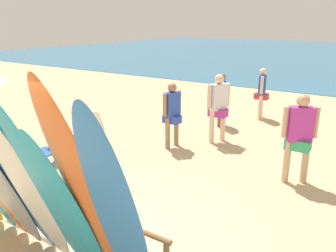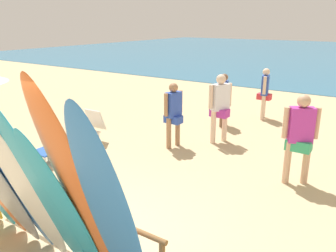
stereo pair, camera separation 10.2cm
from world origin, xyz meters
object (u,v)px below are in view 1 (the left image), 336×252
at_px(beachgoer_near_rack, 218,104).
at_px(beach_chair_red, 90,126).
at_px(beachgoer_strolling, 172,111).
at_px(beach_chair_blue, 51,144).
at_px(beachgoer_photographing, 299,133).
at_px(beachgoer_midbeach, 262,90).
at_px(surfboard_teal_7, 70,213).
at_px(surfboard_orange_8, 88,201).
at_px(surfboard_white_5, 30,194).
at_px(surfboard_teal_6, 47,195).
at_px(surfboard_blue_4, 10,180).
at_px(surfboard_rack, 71,209).
at_px(beachgoer_by_water, 221,96).
at_px(surfboard_blue_9, 118,220).

bearing_deg(beachgoer_near_rack, beach_chair_red, 153.80).
bearing_deg(beachgoer_strolling, beach_chair_blue, 152.92).
height_order(beachgoer_photographing, beachgoer_midbeach, beachgoer_photographing).
height_order(surfboard_teal_7, surfboard_orange_8, surfboard_orange_8).
height_order(surfboard_white_5, surfboard_orange_8, surfboard_orange_8).
relative_size(surfboard_teal_6, beachgoer_near_rack, 1.47).
height_order(surfboard_orange_8, beachgoer_strolling, surfboard_orange_8).
bearing_deg(surfboard_blue_4, beachgoer_photographing, 67.43).
relative_size(beachgoer_midbeach, beach_chair_red, 1.89).
xyz_separation_m(surfboard_rack, beachgoer_by_water, (-0.66, 6.17, 0.34)).
bearing_deg(surfboard_teal_7, beachgoer_photographing, 74.23).
xyz_separation_m(surfboard_blue_4, surfboard_teal_6, (0.67, -0.02, 0.02)).
bearing_deg(surfboard_teal_7, surfboard_blue_9, 0.04).
distance_m(surfboard_teal_7, surfboard_orange_8, 0.43).
height_order(surfboard_orange_8, surfboard_blue_9, surfboard_orange_8).
bearing_deg(beachgoer_photographing, surfboard_blue_9, 51.11).
bearing_deg(surfboard_white_5, surfboard_rack, 99.66).
bearing_deg(surfboard_blue_4, surfboard_blue_9, 6.27).
bearing_deg(beachgoer_near_rack, surfboard_teal_6, -144.83).
height_order(beachgoer_strolling, beachgoer_near_rack, beachgoer_near_rack).
distance_m(beachgoer_strolling, beachgoer_midbeach, 3.77).
distance_m(surfboard_blue_4, surfboard_teal_7, 0.96).
distance_m(beachgoer_strolling, beachgoer_by_water, 2.27).
bearing_deg(surfboard_blue_9, surfboard_teal_6, 176.55).
bearing_deg(surfboard_teal_6, surfboard_blue_9, 5.79).
relative_size(beachgoer_photographing, beachgoer_near_rack, 1.00).
bearing_deg(surfboard_blue_9, beach_chair_blue, 144.41).
xyz_separation_m(surfboard_teal_6, beachgoer_near_rack, (-0.59, 5.50, -0.20)).
distance_m(surfboard_teal_7, beach_chair_red, 5.06).
bearing_deg(beach_chair_blue, beach_chair_red, 97.39).
xyz_separation_m(surfboard_blue_9, beachgoer_midbeach, (-1.35, 8.19, -0.31)).
bearing_deg(beach_chair_blue, beachgoer_midbeach, 64.75).
height_order(surfboard_blue_9, beachgoer_near_rack, surfboard_blue_9).
relative_size(surfboard_orange_8, beach_chair_red, 3.30).
xyz_separation_m(surfboard_teal_7, beach_chair_red, (-3.47, 3.64, -0.60)).
bearing_deg(beachgoer_strolling, surfboard_orange_8, -147.25).
distance_m(surfboard_rack, surfboard_white_5, 0.89).
bearing_deg(surfboard_teal_7, beachgoer_strolling, 111.64).
relative_size(surfboard_orange_8, beachgoer_near_rack, 1.60).
distance_m(surfboard_white_5, beachgoer_photographing, 4.64).
bearing_deg(beachgoer_strolling, surfboard_blue_4, -162.04).
bearing_deg(beachgoer_midbeach, surfboard_teal_7, 170.19).
bearing_deg(beachgoer_photographing, beachgoer_near_rack, -60.11).
bearing_deg(beachgoer_near_rack, surfboard_orange_8, -138.66).
xyz_separation_m(beachgoer_by_water, beachgoer_near_rack, (0.52, -1.33, 0.11)).
distance_m(surfboard_rack, surfboard_teal_7, 1.07).
relative_size(surfboard_rack, surfboard_teal_7, 1.44).
distance_m(surfboard_white_5, surfboard_teal_7, 0.57).
height_order(surfboard_rack, beachgoer_midbeach, beachgoer_midbeach).
bearing_deg(surfboard_teal_7, surfboard_blue_4, -175.98).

